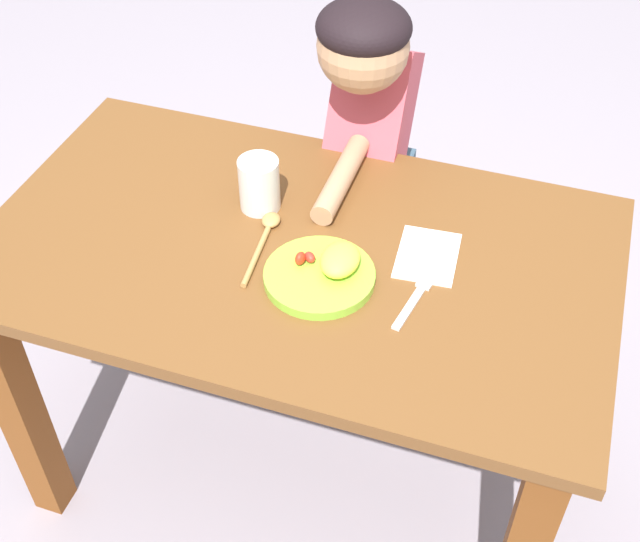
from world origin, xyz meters
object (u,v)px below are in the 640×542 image
(fork, at_px, (416,296))
(person, at_px, (368,171))
(plate, at_px, (324,272))
(drinking_cup, at_px, (259,184))
(spoon, at_px, (265,235))

(fork, bearing_deg, person, 35.00)
(fork, bearing_deg, plate, 102.25)
(drinking_cup, xyz_separation_m, person, (0.14, 0.33, -0.17))
(plate, xyz_separation_m, person, (-0.05, 0.49, -0.13))
(fork, xyz_separation_m, person, (-0.23, 0.48, -0.12))
(plate, relative_size, person, 0.19)
(plate, distance_m, fork, 0.17)
(fork, distance_m, spoon, 0.32)
(plate, height_order, drinking_cup, drinking_cup)
(person, bearing_deg, fork, 114.97)
(fork, height_order, spoon, spoon)
(plate, distance_m, spoon, 0.16)
(spoon, distance_m, drinking_cup, 0.11)
(plate, bearing_deg, person, 96.21)
(spoon, relative_size, person, 0.19)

